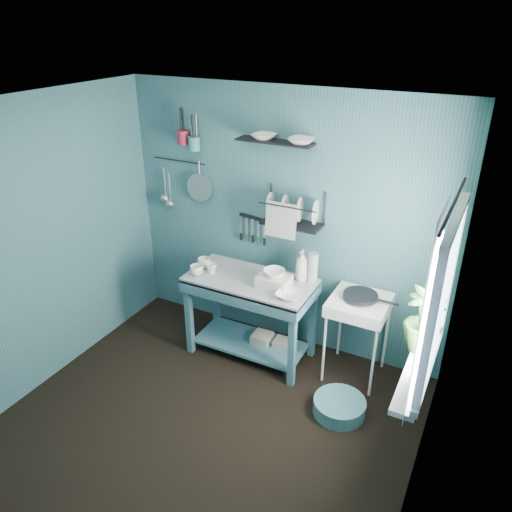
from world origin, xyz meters
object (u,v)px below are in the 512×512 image
at_px(work_counter, 251,317).
at_px(dish_rack, 292,208).
at_px(wash_tub, 274,281).
at_px(soap_bottle, 302,265).
at_px(hotplate_stand, 356,338).
at_px(utensil_cup_teal, 194,144).
at_px(potted_plant, 424,319).
at_px(storage_tin_small, 282,348).
at_px(storage_tin_large, 262,344).
at_px(utensil_cup_magenta, 183,137).
at_px(colander, 200,188).
at_px(floor_basin, 339,407).
at_px(mug_right, 204,263).
at_px(water_bottle, 313,267).
at_px(mug_mid, 211,268).
at_px(mug_left, 197,270).
at_px(frying_pan, 360,296).

relative_size(work_counter, dish_rack, 2.14).
relative_size(wash_tub, soap_bottle, 0.94).
height_order(hotplate_stand, utensil_cup_teal, utensil_cup_teal).
bearing_deg(potted_plant, storage_tin_small, 161.46).
bearing_deg(storage_tin_large, utensil_cup_magenta, 163.05).
height_order(colander, storage_tin_large, colander).
bearing_deg(utensil_cup_magenta, work_counter, -21.48).
bearing_deg(hotplate_stand, floor_basin, -91.98).
relative_size(work_counter, floor_basin, 2.69).
distance_m(work_counter, mug_right, 0.68).
height_order(dish_rack, floor_basin, dish_rack).
bearing_deg(colander, mug_right, -55.28).
distance_m(water_bottle, colander, 1.39).
bearing_deg(utensil_cup_magenta, storage_tin_small, -12.91).
bearing_deg(floor_basin, utensil_cup_magenta, 159.11).
height_order(utensil_cup_magenta, potted_plant, utensil_cup_magenta).
relative_size(work_counter, colander, 4.21).
bearing_deg(colander, utensil_cup_teal, -116.62).
xyz_separation_m(dish_rack, potted_plant, (1.32, -0.66, -0.39)).
bearing_deg(utensil_cup_magenta, mug_mid, -38.40).
height_order(work_counter, utensil_cup_teal, utensil_cup_teal).
relative_size(soap_bottle, storage_tin_small, 1.49).
distance_m(work_counter, soap_bottle, 0.73).
distance_m(mug_right, potted_plant, 2.12).
bearing_deg(utensil_cup_teal, mug_left, -59.61).
distance_m(wash_tub, floor_basin, 1.20).
bearing_deg(floor_basin, work_counter, 159.64).
bearing_deg(hotplate_stand, water_bottle, 165.05).
bearing_deg(water_bottle, frying_pan, -7.23).
distance_m(work_counter, mug_mid, 0.60).
height_order(mug_left, water_bottle, water_bottle).
height_order(dish_rack, storage_tin_small, dish_rack).
height_order(work_counter, utensil_cup_magenta, utensil_cup_magenta).
xyz_separation_m(work_counter, storage_tin_small, (0.30, 0.08, -0.32)).
distance_m(colander, floor_basin, 2.43).
height_order(soap_bottle, floor_basin, soap_bottle).
distance_m(colander, potted_plant, 2.49).
relative_size(mug_right, storage_tin_large, 0.56).
bearing_deg(floor_basin, dish_rack, 138.38).
height_order(mug_mid, hotplate_stand, mug_mid).
bearing_deg(storage_tin_large, work_counter, -153.43).
relative_size(mug_mid, floor_basin, 0.23).
xyz_separation_m(work_counter, water_bottle, (0.52, 0.22, 0.56)).
bearing_deg(storage_tin_large, hotplate_stand, 7.07).
distance_m(frying_pan, colander, 1.88).
distance_m(wash_tub, potted_plant, 1.39).
bearing_deg(work_counter, hotplate_stand, 11.03).
xyz_separation_m(work_counter, utensil_cup_teal, (-0.78, 0.36, 1.50)).
distance_m(mug_left, soap_bottle, 0.97).
bearing_deg(storage_tin_large, mug_mid, -167.09).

